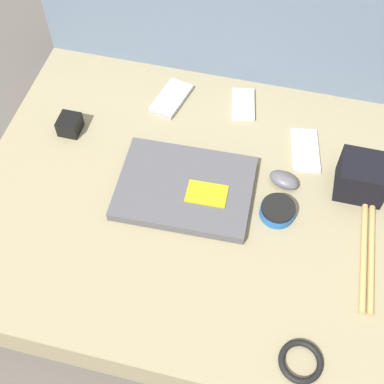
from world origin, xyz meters
name	(u,v)px	position (x,y,z in m)	size (l,w,h in m)	color
ground_plane	(192,221)	(0.00, 0.00, 0.00)	(8.00, 8.00, 0.00)	#4C4742
couch_seat	(192,210)	(0.00, 0.00, 0.05)	(0.99, 0.79, 0.11)	#847A5B
couch_backrest	(238,17)	(0.00, 0.50, 0.23)	(0.99, 0.20, 0.45)	slate
laptop	(185,188)	(-0.02, 0.01, 0.12)	(0.31, 0.24, 0.03)	#47474C
computer_mouse	(284,180)	(0.20, 0.09, 0.12)	(0.08, 0.06, 0.03)	#4C4C51
speaker_puck	(277,212)	(0.19, 0.00, 0.12)	(0.08, 0.08, 0.03)	#1E569E
phone_silver	(305,150)	(0.23, 0.19, 0.11)	(0.09, 0.14, 0.01)	#B7B7BC
phone_black	(171,98)	(-0.12, 0.28, 0.11)	(0.09, 0.14, 0.01)	#99999E
phone_small	(243,104)	(0.06, 0.30, 0.11)	(0.08, 0.11, 0.01)	#B7B7BC
camera_pouch	(362,177)	(0.36, 0.11, 0.15)	(0.11, 0.10, 0.09)	black
charger_brick	(70,125)	(-0.34, 0.12, 0.13)	(0.05, 0.06, 0.04)	black
cable_coil	(301,362)	(0.29, -0.31, 0.11)	(0.08, 0.08, 0.01)	black
drumstick_pair	(368,230)	(0.39, 0.00, 0.11)	(0.04, 0.38, 0.01)	tan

